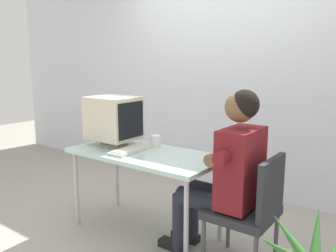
{
  "coord_description": "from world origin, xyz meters",
  "views": [
    {
      "loc": [
        1.84,
        -2.16,
        1.47
      ],
      "look_at": [
        0.24,
        0.0,
        0.97
      ],
      "focal_mm": 37.44,
      "sensor_mm": 36.0,
      "label": 1
    }
  ],
  "objects_px": {
    "desk_mug": "(156,141)",
    "crt_monitor": "(114,118)",
    "keyboard": "(133,149)",
    "person_seated": "(226,171)",
    "office_chair": "(251,207)",
    "desk": "(145,159)"
  },
  "relations": [
    {
      "from": "desk_mug",
      "to": "crt_monitor",
      "type": "bearing_deg",
      "value": -153.21
    },
    {
      "from": "keyboard",
      "to": "person_seated",
      "type": "height_order",
      "value": "person_seated"
    },
    {
      "from": "keyboard",
      "to": "office_chair",
      "type": "relative_size",
      "value": 0.55
    },
    {
      "from": "keyboard",
      "to": "person_seated",
      "type": "distance_m",
      "value": 0.86
    },
    {
      "from": "keyboard",
      "to": "person_seated",
      "type": "bearing_deg",
      "value": 2.21
    },
    {
      "from": "crt_monitor",
      "to": "keyboard",
      "type": "relative_size",
      "value": 0.95
    },
    {
      "from": "office_chair",
      "to": "desk_mug",
      "type": "distance_m",
      "value": 1.06
    },
    {
      "from": "crt_monitor",
      "to": "desk_mug",
      "type": "relative_size",
      "value": 4.32
    },
    {
      "from": "desk",
      "to": "person_seated",
      "type": "xyz_separation_m",
      "value": [
        0.75,
        0.01,
        0.04
      ]
    },
    {
      "from": "desk",
      "to": "person_seated",
      "type": "relative_size",
      "value": 1.01
    },
    {
      "from": "desk_mug",
      "to": "keyboard",
      "type": "bearing_deg",
      "value": -103.31
    },
    {
      "from": "crt_monitor",
      "to": "office_chair",
      "type": "distance_m",
      "value": 1.42
    },
    {
      "from": "desk",
      "to": "crt_monitor",
      "type": "relative_size",
      "value": 2.96
    },
    {
      "from": "desk",
      "to": "person_seated",
      "type": "distance_m",
      "value": 0.75
    },
    {
      "from": "desk",
      "to": "desk_mug",
      "type": "relative_size",
      "value": 12.77
    },
    {
      "from": "crt_monitor",
      "to": "person_seated",
      "type": "height_order",
      "value": "person_seated"
    },
    {
      "from": "crt_monitor",
      "to": "office_chair",
      "type": "xyz_separation_m",
      "value": [
        1.34,
        -0.03,
        -0.48
      ]
    },
    {
      "from": "desk",
      "to": "office_chair",
      "type": "relative_size",
      "value": 1.54
    },
    {
      "from": "office_chair",
      "to": "person_seated",
      "type": "bearing_deg",
      "value": -180.0
    },
    {
      "from": "person_seated",
      "to": "office_chair",
      "type": "bearing_deg",
      "value": 0.0
    },
    {
      "from": "desk",
      "to": "keyboard",
      "type": "xyz_separation_m",
      "value": [
        -0.11,
        -0.03,
        0.07
      ]
    },
    {
      "from": "office_chair",
      "to": "person_seated",
      "type": "relative_size",
      "value": 0.66
    }
  ]
}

